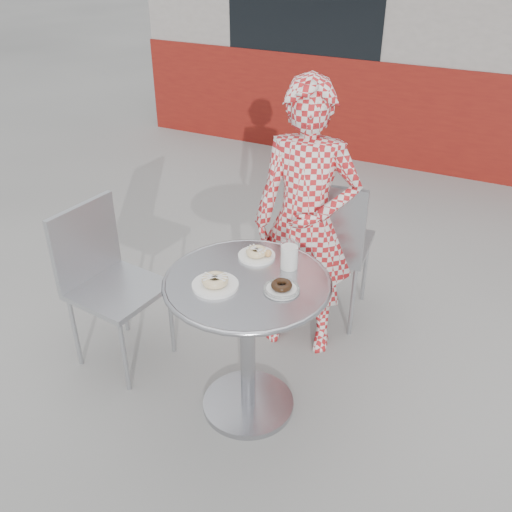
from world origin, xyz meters
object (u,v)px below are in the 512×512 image
at_px(plate_far, 257,254).
at_px(chair_left, 121,317).
at_px(plate_near, 215,282).
at_px(chair_far, 328,272).
at_px(seated_person, 306,224).
at_px(bistro_table, 247,314).
at_px(milk_cup, 289,256).
at_px(plate_checker, 282,288).

bearing_deg(plate_far, chair_left, -167.20).
bearing_deg(plate_near, chair_far, 80.82).
bearing_deg(chair_far, seated_person, 77.03).
relative_size(bistro_table, milk_cup, 5.74).
xyz_separation_m(chair_left, plate_near, (0.70, -0.14, 0.51)).
bearing_deg(chair_far, plate_far, 75.02).
distance_m(seated_person, plate_checker, 0.65).
xyz_separation_m(chair_far, seated_person, (-0.04, -0.33, 0.48)).
distance_m(bistro_table, chair_left, 0.86).
xyz_separation_m(plate_far, plate_near, (-0.05, -0.31, 0.00)).
bearing_deg(seated_person, chair_far, 74.73).
height_order(plate_checker, milk_cup, milk_cup).
height_order(plate_far, plate_near, plate_near).
height_order(bistro_table, milk_cup, milk_cup).
distance_m(seated_person, plate_near, 0.74).
height_order(bistro_table, plate_far, plate_far).
height_order(chair_left, plate_checker, chair_left).
height_order(chair_left, plate_far, chair_left).
height_order(seated_person, milk_cup, seated_person).
height_order(chair_left, plate_near, chair_left).
bearing_deg(chair_left, plate_checker, -85.28).
xyz_separation_m(chair_far, plate_near, (-0.17, -1.06, 0.50)).
xyz_separation_m(bistro_table, chair_far, (0.07, 0.95, -0.29)).
height_order(bistro_table, seated_person, seated_person).
bearing_deg(plate_checker, plate_far, 136.77).
bearing_deg(plate_checker, chair_far, 96.10).
bearing_deg(plate_far, seated_person, 79.58).
bearing_deg(seated_person, milk_cup, -86.14).
bearing_deg(plate_far, milk_cup, -7.50).
distance_m(plate_checker, milk_cup, 0.20).
bearing_deg(milk_cup, chair_left, -170.93).
bearing_deg(milk_cup, chair_far, 94.26).
xyz_separation_m(plate_far, plate_checker, (0.22, -0.21, -0.01)).
relative_size(bistro_table, chair_left, 0.85).
height_order(seated_person, plate_far, seated_person).
bearing_deg(plate_far, bistro_table, -76.20).
bearing_deg(milk_cup, plate_far, 172.50).
bearing_deg(bistro_table, chair_left, 177.61).
height_order(chair_far, plate_near, chair_far).
height_order(chair_left, seated_person, seated_person).
distance_m(chair_far, plate_near, 1.18).
relative_size(chair_left, plate_near, 4.40).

